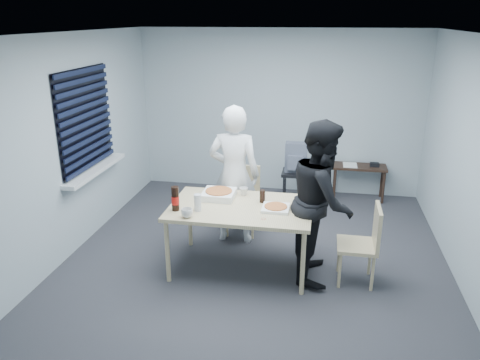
% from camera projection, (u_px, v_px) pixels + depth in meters
% --- Properties ---
extents(room, '(5.00, 5.00, 5.00)m').
position_uv_depth(room, '(88.00, 128.00, 5.87)').
color(room, '#333238').
rests_on(room, ground).
extents(dining_table, '(1.58, 1.00, 0.77)m').
position_uv_depth(dining_table, '(241.00, 211.00, 5.22)').
color(dining_table, beige).
rests_on(dining_table, ground).
extents(chair_far, '(0.42, 0.42, 0.89)m').
position_uv_depth(chair_far, '(243.00, 194.00, 6.25)').
color(chair_far, beige).
rests_on(chair_far, ground).
extents(chair_right, '(0.42, 0.42, 0.89)m').
position_uv_depth(chair_right, '(366.00, 239.00, 4.99)').
color(chair_right, beige).
rests_on(chair_right, ground).
extents(person_white, '(0.65, 0.42, 1.77)m').
position_uv_depth(person_white, '(234.00, 175.00, 5.85)').
color(person_white, white).
rests_on(person_white, ground).
extents(person_black, '(0.47, 0.86, 1.77)m').
position_uv_depth(person_black, '(322.00, 201.00, 5.03)').
color(person_black, black).
rests_on(person_black, ground).
extents(side_table, '(0.82, 0.37, 0.55)m').
position_uv_depth(side_table, '(359.00, 171.00, 7.35)').
color(side_table, '#36201B').
rests_on(side_table, ground).
extents(stool, '(0.40, 0.40, 0.55)m').
position_uv_depth(stool, '(295.00, 178.00, 7.07)').
color(stool, black).
rests_on(stool, ground).
extents(backpack, '(0.32, 0.24, 0.45)m').
position_uv_depth(backpack, '(296.00, 158.00, 6.95)').
color(backpack, slate).
rests_on(backpack, stool).
extents(pizza_box_a, '(0.37, 0.37, 0.09)m').
position_uv_depth(pizza_box_a, '(219.00, 194.00, 5.43)').
color(pizza_box_a, white).
rests_on(pizza_box_a, dining_table).
extents(pizza_box_b, '(0.29, 0.29, 0.04)m').
position_uv_depth(pizza_box_b, '(276.00, 208.00, 5.11)').
color(pizza_box_b, white).
rests_on(pizza_box_b, dining_table).
extents(mug_a, '(0.17, 0.17, 0.10)m').
position_uv_depth(mug_a, '(187.00, 213.00, 4.90)').
color(mug_a, silver).
rests_on(mug_a, dining_table).
extents(mug_b, '(0.10, 0.10, 0.09)m').
position_uv_depth(mug_b, '(244.00, 191.00, 5.50)').
color(mug_b, silver).
rests_on(mug_b, dining_table).
extents(cola_glass, '(0.07, 0.07, 0.14)m').
position_uv_depth(cola_glass, '(262.00, 196.00, 5.29)').
color(cola_glass, black).
rests_on(cola_glass, dining_table).
extents(soda_bottle, '(0.09, 0.09, 0.27)m').
position_uv_depth(soda_bottle, '(175.00, 199.00, 5.05)').
color(soda_bottle, black).
rests_on(soda_bottle, dining_table).
extents(plastic_cups, '(0.10, 0.10, 0.19)m').
position_uv_depth(plastic_cups, '(198.00, 203.00, 5.05)').
color(plastic_cups, silver).
rests_on(plastic_cups, dining_table).
extents(rubber_band, '(0.06, 0.06, 0.00)m').
position_uv_depth(rubber_band, '(264.00, 219.00, 4.87)').
color(rubber_band, red).
rests_on(rubber_band, dining_table).
extents(papers, '(0.29, 0.34, 0.00)m').
position_uv_depth(papers, '(350.00, 165.00, 7.34)').
color(papers, white).
rests_on(papers, side_table).
extents(black_box, '(0.16, 0.13, 0.06)m').
position_uv_depth(black_box, '(374.00, 165.00, 7.27)').
color(black_box, black).
rests_on(black_box, side_table).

